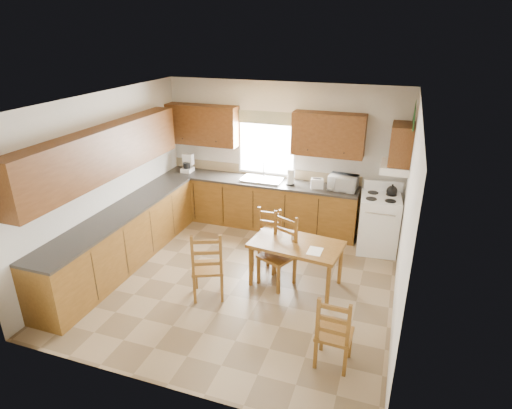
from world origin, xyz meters
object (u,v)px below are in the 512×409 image
(microwave, at_px, (343,183))
(dining_table, at_px, (296,264))
(chair_near_left, at_px, (208,264))
(chair_near_right, at_px, (335,329))
(chair_far_left, at_px, (266,241))
(stove, at_px, (378,224))
(chair_far_right, at_px, (277,252))

(microwave, xyz_separation_m, dining_table, (-0.38, -1.79, -0.71))
(dining_table, distance_m, chair_near_left, 1.31)
(chair_near_right, relative_size, chair_far_left, 0.97)
(chair_near_left, bearing_deg, stove, -158.00)
(chair_near_left, bearing_deg, chair_far_right, -167.47)
(chair_near_left, bearing_deg, chair_near_right, 134.90)
(chair_far_left, bearing_deg, chair_near_left, -118.75)
(stove, relative_size, chair_near_right, 1.03)
(stove, relative_size, chair_far_left, 1.00)
(microwave, xyz_separation_m, chair_far_left, (-0.93, -1.49, -0.57))
(chair_near_right, distance_m, chair_far_right, 1.74)
(dining_table, height_order, chair_near_left, chair_near_left)
(chair_near_right, distance_m, chair_far_left, 2.21)
(chair_near_right, bearing_deg, stove, -92.40)
(dining_table, bearing_deg, chair_far_left, 158.48)
(stove, height_order, chair_far_left, chair_far_left)
(chair_far_right, bearing_deg, dining_table, 40.21)
(chair_far_left, xyz_separation_m, chair_far_right, (0.29, -0.38, 0.06))
(chair_far_left, bearing_deg, microwave, 58.30)
(microwave, relative_size, chair_near_right, 0.48)
(chair_near_right, xyz_separation_m, chair_far_right, (-1.08, 1.36, 0.07))
(chair_far_left, distance_m, chair_far_right, 0.48)
(stove, xyz_separation_m, microwave, (-0.68, 0.28, 0.57))
(stove, distance_m, chair_near_left, 3.08)
(microwave, height_order, chair_far_right, microwave)
(stove, height_order, microwave, microwave)
(microwave, xyz_separation_m, chair_near_right, (0.43, -3.23, -0.59))
(stove, distance_m, dining_table, 1.85)
(chair_far_left, bearing_deg, stove, 37.33)
(stove, xyz_separation_m, chair_near_left, (-2.16, -2.20, 0.04))
(dining_table, xyz_separation_m, chair_near_right, (0.81, -1.44, 0.12))
(stove, xyz_separation_m, dining_table, (-1.06, -1.52, -0.13))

